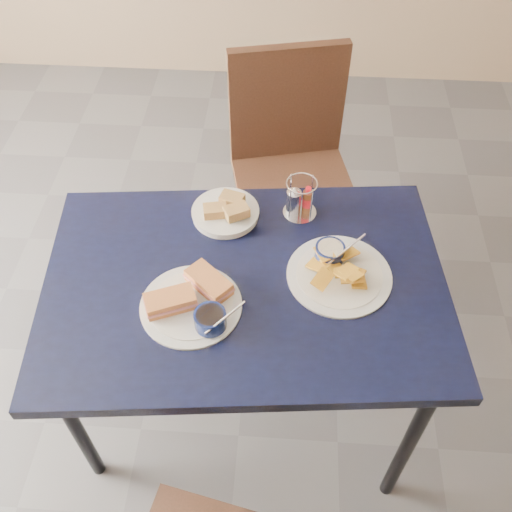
# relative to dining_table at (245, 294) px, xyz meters

# --- Properties ---
(ground) EXTENTS (6.00, 6.00, 0.00)m
(ground) POSITION_rel_dining_table_xyz_m (-0.02, -0.16, -0.68)
(ground) COLOR #4E4D52
(ground) RESTS_ON ground
(dining_table) EXTENTS (1.27, 0.91, 0.75)m
(dining_table) POSITION_rel_dining_table_xyz_m (0.00, 0.00, 0.00)
(dining_table) COLOR black
(dining_table) RESTS_ON ground
(chair_far) EXTENTS (0.56, 0.54, 0.99)m
(chair_far) POSITION_rel_dining_table_xyz_m (0.14, 0.81, -0.11)
(chair_far) COLOR #321A10
(chair_far) RESTS_ON ground
(sandwich_plate) EXTENTS (0.31, 0.29, 0.12)m
(sandwich_plate) POSITION_rel_dining_table_xyz_m (-0.14, -0.10, 0.09)
(sandwich_plate) COLOR white
(sandwich_plate) RESTS_ON dining_table
(plantain_plate) EXTENTS (0.31, 0.31, 0.12)m
(plantain_plate) POSITION_rel_dining_table_xyz_m (0.27, 0.05, 0.08)
(plantain_plate) COLOR white
(plantain_plate) RESTS_ON dining_table
(bread_basket) EXTENTS (0.22, 0.22, 0.07)m
(bread_basket) POSITION_rel_dining_table_xyz_m (-0.08, 0.27, 0.09)
(bread_basket) COLOR white
(bread_basket) RESTS_ON dining_table
(condiment_caddy) EXTENTS (0.11, 0.11, 0.14)m
(condiment_caddy) POSITION_rel_dining_table_xyz_m (0.15, 0.30, 0.12)
(condiment_caddy) COLOR silver
(condiment_caddy) RESTS_ON dining_table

